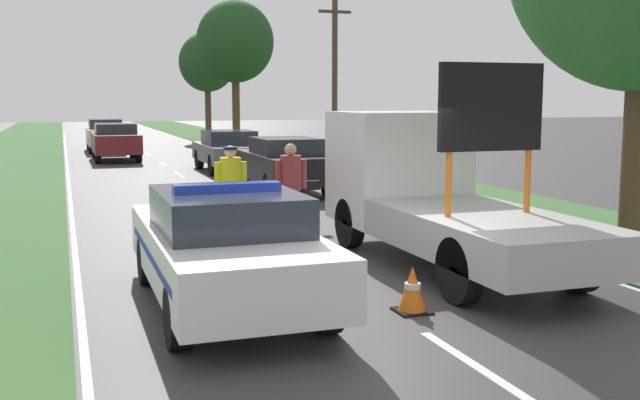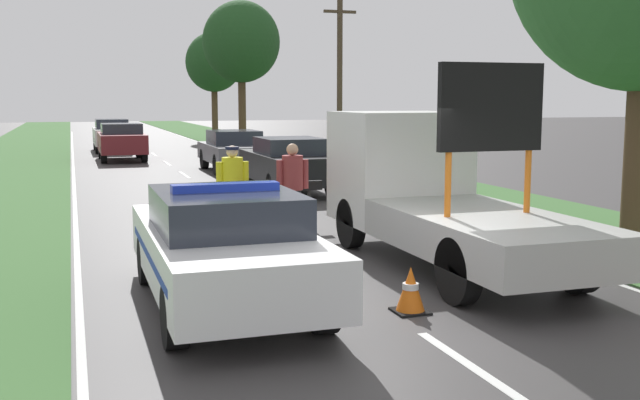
{
  "view_description": "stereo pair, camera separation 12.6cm",
  "coord_description": "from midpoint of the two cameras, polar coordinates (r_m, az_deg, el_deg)",
  "views": [
    {
      "loc": [
        -3.78,
        -8.63,
        2.63
      ],
      "look_at": [
        -0.12,
        2.02,
        1.1
      ],
      "focal_mm": 42.0,
      "sensor_mm": 36.0,
      "label": 1
    },
    {
      "loc": [
        -3.66,
        -8.67,
        2.63
      ],
      "look_at": [
        -0.12,
        2.02,
        1.1
      ],
      "focal_mm": 42.0,
      "sensor_mm": 36.0,
      "label": 2
    }
  ],
  "objects": [
    {
      "name": "roadside_tree_near_left",
      "position": [
        40.0,
        -6.58,
        11.85
      ],
      "size": [
        4.03,
        4.03,
        7.68
      ],
      "color": "#4C3823",
      "rests_on": "ground"
    },
    {
      "name": "queued_car_wagon_maroon",
      "position": [
        33.01,
        -15.41,
        4.36
      ],
      "size": [
        1.85,
        4.26,
        1.58
      ],
      "rotation": [
        0.0,
        0.0,
        3.14
      ],
      "color": "maroon",
      "rests_on": "ground"
    },
    {
      "name": "ground_plane",
      "position": [
        9.78,
        4.17,
        -7.89
      ],
      "size": [
        160.0,
        160.0,
        0.0
      ],
      "primitive_type": "plane",
      "color": "#3D3A3A"
    },
    {
      "name": "lane_markings",
      "position": [
        29.27,
        -11.61,
        2.44
      ],
      "size": [
        7.43,
        68.07,
        0.01
      ],
      "color": "silver",
      "rests_on": "ground"
    },
    {
      "name": "pedestrian_civilian",
      "position": [
        14.41,
        -2.49,
        1.4
      ],
      "size": [
        0.64,
        0.41,
        1.78
      ],
      "rotation": [
        0.0,
        0.0,
        -0.46
      ],
      "color": "#232326",
      "rests_on": "ground"
    },
    {
      "name": "road_barrier",
      "position": [
        14.98,
        -5.2,
        0.67
      ],
      "size": [
        2.72,
        0.08,
        0.96
      ],
      "rotation": [
        0.0,
        0.0,
        -0.05
      ],
      "color": "black",
      "rests_on": "ground"
    },
    {
      "name": "queued_car_sedan_black",
      "position": [
        21.07,
        -2.84,
        2.78
      ],
      "size": [
        1.88,
        4.41,
        1.54
      ],
      "rotation": [
        0.0,
        0.0,
        3.14
      ],
      "color": "black",
      "rests_on": "ground"
    },
    {
      "name": "roadside_tree_near_right",
      "position": [
        48.41,
        -8.66,
        10.31
      ],
      "size": [
        3.55,
        3.55,
        6.77
      ],
      "color": "#4C3823",
      "rests_on": "ground"
    },
    {
      "name": "traffic_cone_near_police",
      "position": [
        16.19,
        -12.19,
        -0.52
      ],
      "size": [
        0.52,
        0.52,
        0.71
      ],
      "color": "black",
      "rests_on": "ground"
    },
    {
      "name": "grass_verge_right",
      "position": [
        30.38,
        -0.15,
        2.81
      ],
      "size": [
        4.56,
        120.0,
        0.03
      ],
      "color": "#427038",
      "rests_on": "ground"
    },
    {
      "name": "utility_pole",
      "position": [
        27.17,
        0.99,
        9.1
      ],
      "size": [
        1.2,
        0.2,
        6.31
      ],
      "color": "#473828",
      "rests_on": "ground"
    },
    {
      "name": "queued_car_van_white",
      "position": [
        38.77,
        -16.14,
        4.81
      ],
      "size": [
        1.71,
        4.59,
        1.62
      ],
      "rotation": [
        0.0,
        0.0,
        3.14
      ],
      "color": "silver",
      "rests_on": "ground"
    },
    {
      "name": "police_car",
      "position": [
        9.55,
        -7.54,
        -3.51
      ],
      "size": [
        1.91,
        4.85,
        1.59
      ],
      "rotation": [
        0.0,
        0.0,
        -0.07
      ],
      "color": "white",
      "rests_on": "ground"
    },
    {
      "name": "queued_car_suv_grey",
      "position": [
        27.31,
        -7.12,
        3.82
      ],
      "size": [
        1.9,
        4.41,
        1.49
      ],
      "rotation": [
        0.0,
        0.0,
        3.14
      ],
      "color": "slate",
      "rests_on": "ground"
    },
    {
      "name": "police_officer",
      "position": [
        14.3,
        -7.06,
        1.3
      ],
      "size": [
        0.63,
        0.4,
        1.75
      ],
      "rotation": [
        0.0,
        0.0,
        3.56
      ],
      "color": "#191E38",
      "rests_on": "ground"
    },
    {
      "name": "work_truck",
      "position": [
        12.41,
        7.99,
        0.77
      ],
      "size": [
        2.06,
        6.13,
        3.12
      ],
      "rotation": [
        0.0,
        0.0,
        3.09
      ],
      "color": "white",
      "rests_on": "ground"
    },
    {
      "name": "traffic_cone_centre_front",
      "position": [
        9.37,
        6.67,
        -6.8
      ],
      "size": [
        0.42,
        0.42,
        0.58
      ],
      "color": "black",
      "rests_on": "ground"
    }
  ]
}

